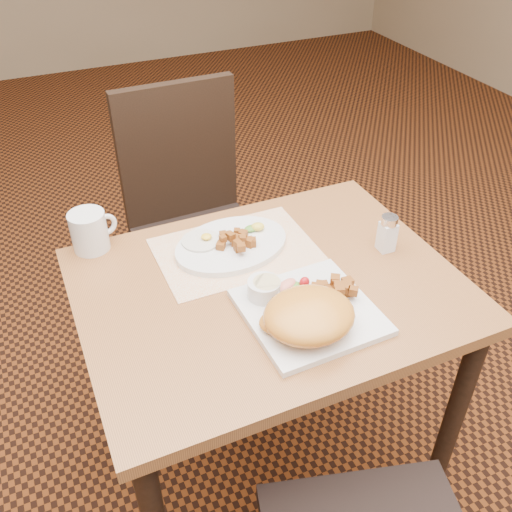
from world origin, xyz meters
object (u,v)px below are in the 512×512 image
at_px(plate_square, 309,312).
at_px(coffee_mug, 90,231).
at_px(chair_far, 193,213).
at_px(plate_oval, 231,245).
at_px(salt_shaker, 387,233).
at_px(table, 269,317).

relative_size(plate_square, coffee_mug, 2.29).
relative_size(chair_far, plate_square, 3.46).
xyz_separation_m(plate_oval, coffee_mug, (-0.33, 0.15, 0.04)).
xyz_separation_m(salt_shaker, coffee_mug, (-0.69, 0.31, 0.00)).
bearing_deg(chair_far, salt_shaker, 112.62).
relative_size(salt_shaker, coffee_mug, 0.82).
height_order(plate_square, salt_shaker, salt_shaker).
distance_m(chair_far, plate_oval, 0.57).
xyz_separation_m(chair_far, coffee_mug, (-0.38, -0.37, 0.26)).
bearing_deg(salt_shaker, table, -178.97).
height_order(table, coffee_mug, coffee_mug).
bearing_deg(table, salt_shaker, 1.03).
xyz_separation_m(table, plate_oval, (-0.03, 0.17, 0.12)).
bearing_deg(plate_oval, table, -80.05).
bearing_deg(table, chair_far, 87.78).
height_order(table, salt_shaker, salt_shaker).
xyz_separation_m(table, salt_shaker, (0.33, 0.01, 0.16)).
bearing_deg(table, plate_oval, 99.95).
relative_size(chair_far, plate_oval, 3.19).
distance_m(table, chair_far, 0.70).
distance_m(plate_square, salt_shaker, 0.33).
distance_m(chair_far, plate_square, 0.85).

